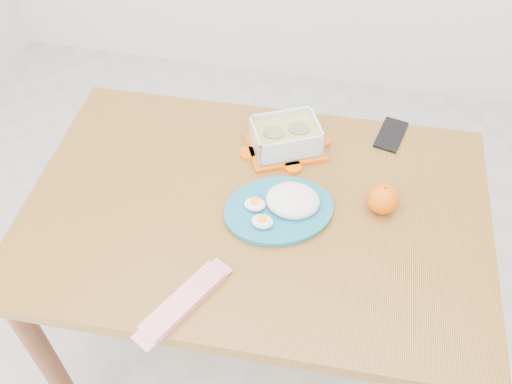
% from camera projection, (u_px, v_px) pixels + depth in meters
% --- Properties ---
extents(dining_table, '(1.22, 0.83, 0.75)m').
position_uv_depth(dining_table, '(256.00, 231.00, 1.55)').
color(dining_table, olive).
rests_on(dining_table, ground).
extents(food_container, '(0.26, 0.23, 0.09)m').
position_uv_depth(food_container, '(286.00, 138.00, 1.59)').
color(food_container, '#EA5E07').
rests_on(food_container, dining_table).
extents(orange_fruit, '(0.08, 0.08, 0.08)m').
position_uv_depth(orange_fruit, '(383.00, 199.00, 1.45)').
color(orange_fruit, '#FF5C05').
rests_on(orange_fruit, dining_table).
extents(rice_plate, '(0.37, 0.37, 0.08)m').
position_uv_depth(rice_plate, '(283.00, 205.00, 1.45)').
color(rice_plate, '#1A728F').
rests_on(rice_plate, dining_table).
extents(candy_bar, '(0.16, 0.23, 0.02)m').
position_uv_depth(candy_bar, '(184.00, 301.00, 1.28)').
color(candy_bar, red).
rests_on(candy_bar, dining_table).
extents(smartphone, '(0.10, 0.15, 0.01)m').
position_uv_depth(smartphone, '(391.00, 135.00, 1.66)').
color(smartphone, black).
rests_on(smartphone, dining_table).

